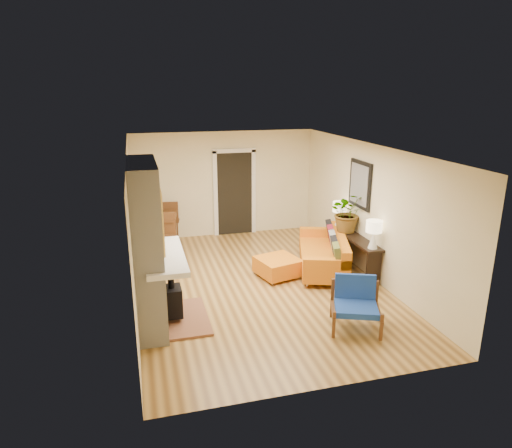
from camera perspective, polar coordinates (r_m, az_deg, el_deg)
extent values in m
plane|color=tan|center=(8.81, 0.34, -7.54)|extent=(6.50, 6.50, 0.00)
plane|color=white|center=(8.09, 0.37, 9.47)|extent=(6.50, 6.50, 0.00)
plane|color=#F5E6C0|center=(11.44, -3.98, 5.00)|extent=(4.50, 0.00, 4.50)
plane|color=#F5E6C0|center=(5.49, 9.48, -8.60)|extent=(4.50, 0.00, 4.50)
plane|color=#F5E6C0|center=(8.09, -15.21, -0.57)|extent=(0.00, 6.50, 6.50)
plane|color=#F5E6C0|center=(9.19, 14.01, 1.60)|extent=(0.00, 6.50, 6.50)
cube|color=black|center=(11.51, -2.70, 3.82)|extent=(0.88, 0.06, 2.10)
cube|color=white|center=(11.41, -5.10, 3.66)|extent=(0.10, 0.08, 2.18)
cube|color=white|center=(11.61, -0.32, 3.96)|extent=(0.10, 0.08, 2.18)
cube|color=white|center=(11.31, -2.76, 9.15)|extent=(1.08, 0.08, 0.10)
cube|color=black|center=(9.42, 12.88, 4.85)|extent=(0.04, 0.85, 0.95)
cube|color=slate|center=(9.41, 12.75, 4.85)|extent=(0.01, 0.70, 0.80)
cube|color=black|center=(8.39, -15.02, 0.92)|extent=(0.06, 0.95, 0.02)
cube|color=black|center=(8.31, -15.17, 2.91)|extent=(0.06, 0.95, 0.02)
cube|color=white|center=(6.97, -13.78, 1.57)|extent=(0.42, 1.50, 1.48)
cube|color=white|center=(7.41, -13.08, -8.17)|extent=(0.42, 1.50, 1.12)
cube|color=white|center=(7.20, -11.38, -3.97)|extent=(0.60, 1.68, 0.08)
cube|color=black|center=(7.46, -11.36, -8.81)|extent=(0.03, 0.72, 0.78)
cube|color=brown|center=(7.67, -8.93, -11.52)|extent=(0.75, 1.30, 0.04)
cube|color=black|center=(7.51, -10.42, -9.49)|extent=(0.30, 0.36, 0.48)
cylinder|color=black|center=(7.33, -10.60, -6.41)|extent=(0.10, 0.10, 0.40)
cube|color=gold|center=(7.01, -11.88, 0.84)|extent=(0.04, 0.95, 0.95)
cube|color=silver|center=(7.01, -11.72, 0.85)|extent=(0.01, 0.82, 0.82)
cylinder|color=silver|center=(8.74, 6.44, -7.52)|extent=(0.05, 0.05, 0.10)
cylinder|color=silver|center=(8.80, 10.97, -7.54)|extent=(0.05, 0.05, 0.10)
cylinder|color=silver|center=(10.44, 5.98, -3.37)|extent=(0.05, 0.05, 0.10)
cylinder|color=silver|center=(10.49, 9.76, -3.42)|extent=(0.05, 0.05, 0.10)
cube|color=orange|center=(9.53, 8.31, -4.18)|extent=(1.50, 2.25, 0.30)
cube|color=orange|center=(9.46, 10.47, -2.39)|extent=(0.85, 2.03, 0.35)
cube|color=orange|center=(8.57, 8.86, -4.91)|extent=(0.90, 0.45, 0.20)
cube|color=orange|center=(10.34, 7.96, -1.03)|extent=(0.90, 0.45, 0.20)
cube|color=#5F662B|center=(8.69, 10.17, -3.81)|extent=(0.31, 0.44, 0.41)
cube|color=black|center=(9.06, 9.90, -2.94)|extent=(0.31, 0.44, 0.41)
cube|color=gray|center=(9.43, 9.65, -2.13)|extent=(0.31, 0.44, 0.41)
cube|color=maroon|center=(9.76, 9.45, -1.47)|extent=(0.31, 0.44, 0.41)
cube|color=black|center=(10.13, 9.24, -0.77)|extent=(0.31, 0.44, 0.41)
cylinder|color=silver|center=(8.77, 2.11, -7.45)|extent=(0.04, 0.04, 0.06)
cylinder|color=silver|center=(9.09, 5.41, -6.63)|extent=(0.04, 0.04, 0.06)
cylinder|color=silver|center=(9.26, 0.10, -6.10)|extent=(0.04, 0.04, 0.06)
cylinder|color=silver|center=(9.55, 3.29, -5.38)|extent=(0.04, 0.04, 0.06)
cube|color=orange|center=(9.09, 2.74, -5.27)|extent=(0.92, 0.92, 0.32)
cube|color=brown|center=(7.34, 9.60, -10.55)|extent=(0.31, 0.69, 0.05)
cube|color=brown|center=(7.09, 9.70, -12.29)|extent=(0.06, 0.06, 0.43)
cube|color=brown|center=(7.60, 9.51, -9.12)|extent=(0.06, 0.06, 0.68)
cube|color=brown|center=(7.42, 15.09, -10.61)|extent=(0.31, 0.69, 0.05)
cube|color=brown|center=(7.17, 15.41, -12.33)|extent=(0.06, 0.06, 0.43)
cube|color=brown|center=(7.68, 14.78, -9.20)|extent=(0.06, 0.06, 0.68)
cube|color=#1C46AA|center=(7.34, 12.39, -10.19)|extent=(0.82, 0.79, 0.10)
cube|color=#1C46AA|center=(7.51, 12.29, -7.60)|extent=(0.66, 0.39, 0.40)
cube|color=brown|center=(10.71, -11.90, 1.03)|extent=(0.91, 1.17, 0.04)
cylinder|color=brown|center=(10.43, -13.64, -1.84)|extent=(0.05, 0.05, 0.77)
cylinder|color=brown|center=(10.36, -10.38, -1.76)|extent=(0.05, 0.05, 0.77)
cylinder|color=brown|center=(11.29, -13.05, -0.37)|extent=(0.05, 0.05, 0.77)
cylinder|color=brown|center=(11.23, -10.04, -0.28)|extent=(0.05, 0.05, 0.77)
cube|color=brown|center=(10.12, -11.28, -1.69)|extent=(0.51, 0.51, 0.04)
cube|color=brown|center=(10.24, -11.26, 0.10)|extent=(0.45, 0.11, 0.49)
cylinder|color=brown|center=(10.05, -12.32, -3.36)|extent=(0.04, 0.04, 0.47)
cylinder|color=brown|center=(10.01, -10.26, -3.32)|extent=(0.04, 0.04, 0.47)
cylinder|color=brown|center=(10.39, -12.11, -2.68)|extent=(0.04, 0.04, 0.47)
cylinder|color=brown|center=(10.35, -10.12, -2.63)|extent=(0.04, 0.04, 0.47)
cube|color=brown|center=(11.44, -10.68, 0.50)|extent=(0.51, 0.51, 0.04)
cube|color=brown|center=(11.16, -10.83, 1.51)|extent=(0.45, 0.11, 0.49)
cylinder|color=brown|center=(11.35, -11.59, -0.97)|extent=(0.04, 0.04, 0.47)
cylinder|color=brown|center=(11.32, -9.77, -0.92)|extent=(0.04, 0.04, 0.47)
cylinder|color=brown|center=(11.70, -11.43, -0.43)|extent=(0.04, 0.04, 0.47)
cylinder|color=brown|center=(11.66, -9.66, -0.38)|extent=(0.04, 0.04, 0.47)
cube|color=black|center=(9.47, 12.16, -1.63)|extent=(0.34, 1.85, 0.05)
cube|color=black|center=(8.89, 14.48, -5.49)|extent=(0.30, 0.04, 0.68)
cube|color=black|center=(10.30, 9.91, -2.09)|extent=(0.30, 0.04, 0.68)
cone|color=white|center=(8.79, 14.42, -2.03)|extent=(0.18, 0.18, 0.30)
cylinder|color=white|center=(8.74, 14.50, -0.91)|extent=(0.03, 0.03, 0.06)
cylinder|color=#FFEABF|center=(8.71, 14.55, -0.28)|extent=(0.30, 0.30, 0.22)
cone|color=white|center=(10.05, 10.34, 0.60)|extent=(0.18, 0.18, 0.30)
cylinder|color=white|center=(10.00, 10.39, 1.59)|extent=(0.03, 0.03, 0.06)
cylinder|color=#FFEABF|center=(9.97, 10.42, 2.14)|extent=(0.30, 0.30, 0.22)
imported|color=#1E5919|center=(9.60, 11.44, 1.47)|extent=(0.83, 0.74, 0.85)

